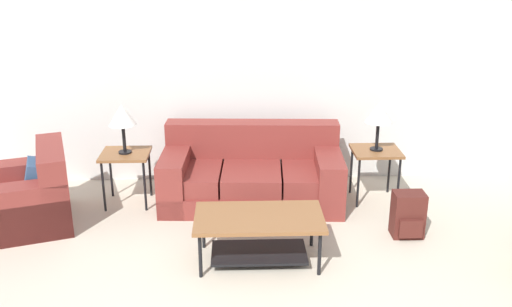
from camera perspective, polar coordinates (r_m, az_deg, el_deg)
name	(u,v)px	position (r m, az deg, el deg)	size (l,w,h in m)	color
wall_back	(255,73)	(6.67, -0.06, 8.08)	(8.91, 0.06, 2.60)	silver
couch	(252,176)	(6.30, -0.42, -2.24)	(1.99, 1.07, 0.82)	maroon
armchair	(27,198)	(6.21, -21.94, -4.11)	(1.15, 1.19, 0.80)	maroon
coffee_table	(259,228)	(5.09, 0.30, -7.43)	(1.14, 0.63, 0.44)	brown
side_table_left	(126,159)	(6.30, -12.91, -0.49)	(0.52, 0.47, 0.59)	brown
side_table_right	(376,155)	(6.37, 11.89, -0.19)	(0.52, 0.47, 0.59)	brown
table_lamp_left	(122,116)	(6.16, -13.25, 3.68)	(0.29, 0.29, 0.53)	black
table_lamp_right	(379,113)	(6.22, 12.20, 3.94)	(0.29, 0.29, 0.53)	black
backpack	(408,215)	(5.76, 14.96, -5.97)	(0.30, 0.29, 0.45)	#4C1E19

